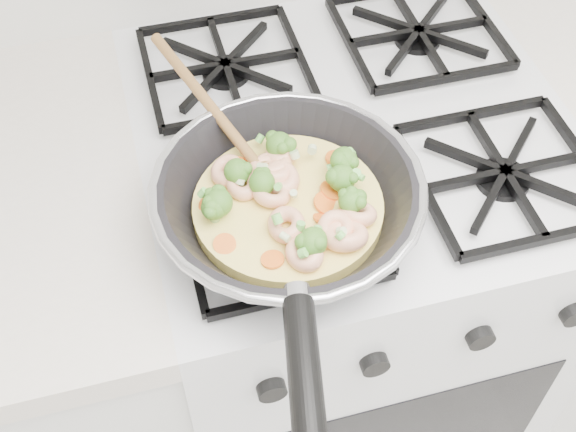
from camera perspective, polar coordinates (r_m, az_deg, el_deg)
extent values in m
cube|color=white|center=(1.40, 3.82, -6.48)|extent=(0.60, 0.60, 0.90)
cube|color=black|center=(1.05, 5.14, 7.32)|extent=(0.56, 0.56, 0.02)
torus|color=silver|center=(0.86, 0.00, 2.17)|extent=(0.32, 0.32, 0.01)
cylinder|color=black|center=(0.73, 1.32, -12.47)|extent=(0.07, 0.18, 0.03)
cylinder|color=#FFE86E|center=(0.89, 0.00, 0.63)|extent=(0.22, 0.22, 0.02)
ellipsoid|color=olive|center=(0.90, -1.90, 3.38)|extent=(0.06, 0.06, 0.02)
cylinder|color=olive|center=(0.96, -6.36, 8.83)|extent=(0.10, 0.22, 0.06)
torus|color=#F9BC93|center=(0.90, -1.10, 3.19)|extent=(0.06, 0.07, 0.03)
torus|color=#F9BC93|center=(0.85, -0.11, -0.67)|extent=(0.06, 0.05, 0.03)
torus|color=#F9BC93|center=(0.92, -0.51, 4.69)|extent=(0.07, 0.07, 0.03)
torus|color=#F9BC93|center=(0.84, 4.30, -1.51)|extent=(0.07, 0.07, 0.03)
torus|color=#F9BC93|center=(0.89, -0.51, 2.85)|extent=(0.06, 0.06, 0.03)
torus|color=#F9BC93|center=(0.90, -1.47, 3.39)|extent=(0.07, 0.07, 0.02)
torus|color=#F9BC93|center=(0.85, 3.60, -0.99)|extent=(0.07, 0.07, 0.02)
torus|color=#F9BC93|center=(0.88, -1.25, 1.67)|extent=(0.06, 0.06, 0.02)
torus|color=#F9BC93|center=(0.91, -1.28, 3.77)|extent=(0.06, 0.06, 0.03)
torus|color=#F9BC93|center=(0.86, 5.31, 0.15)|extent=(0.06, 0.06, 0.03)
torus|color=#F9BC93|center=(0.82, 1.25, -2.86)|extent=(0.07, 0.06, 0.03)
torus|color=#F9BC93|center=(0.91, -4.62, 3.44)|extent=(0.07, 0.06, 0.03)
torus|color=#F9BC93|center=(0.89, -3.46, 2.45)|extent=(0.05, 0.05, 0.02)
ellipsoid|color=#4E882C|center=(0.90, 4.24, 4.23)|extent=(0.04, 0.04, 0.03)
ellipsoid|color=#4E882C|center=(0.92, -0.66, 5.36)|extent=(0.04, 0.04, 0.03)
ellipsoid|color=#4E882C|center=(0.86, -5.28, 1.01)|extent=(0.04, 0.04, 0.03)
ellipsoid|color=#4E882C|center=(0.89, -3.86, 3.37)|extent=(0.04, 0.04, 0.03)
ellipsoid|color=#4E882C|center=(0.88, 4.09, 2.88)|extent=(0.04, 0.04, 0.03)
ellipsoid|color=#4E882C|center=(0.86, 4.77, 1.11)|extent=(0.04, 0.04, 0.03)
ellipsoid|color=#4E882C|center=(0.86, -5.63, 0.63)|extent=(0.04, 0.04, 0.03)
ellipsoid|color=#4E882C|center=(0.82, 1.87, -2.03)|extent=(0.04, 0.04, 0.03)
ellipsoid|color=#4E882C|center=(0.88, -1.98, 2.53)|extent=(0.04, 0.04, 0.03)
ellipsoid|color=#4E882C|center=(0.82, 1.98, -1.80)|extent=(0.04, 0.04, 0.03)
cylinder|color=orange|center=(0.90, -0.34, 2.14)|extent=(0.04, 0.04, 0.01)
cylinder|color=orange|center=(0.93, 3.81, 4.33)|extent=(0.04, 0.04, 0.01)
cylinder|color=orange|center=(0.92, -0.49, 3.67)|extent=(0.04, 0.04, 0.01)
cylinder|color=orange|center=(0.88, -5.86, 0.78)|extent=(0.03, 0.03, 0.01)
cylinder|color=orange|center=(0.91, -0.42, 3.28)|extent=(0.04, 0.04, 0.01)
cylinder|color=orange|center=(0.88, 2.93, 0.96)|extent=(0.04, 0.04, 0.01)
cylinder|color=orange|center=(0.92, -3.81, 3.68)|extent=(0.04, 0.04, 0.01)
cylinder|color=orange|center=(0.89, 3.32, 1.92)|extent=(0.04, 0.04, 0.01)
cylinder|color=orange|center=(0.85, -4.81, -2.13)|extent=(0.03, 0.03, 0.00)
cylinder|color=orange|center=(0.87, 2.92, -0.02)|extent=(0.04, 0.04, 0.01)
cylinder|color=orange|center=(0.83, -1.18, -3.30)|extent=(0.03, 0.03, 0.00)
cylinder|color=orange|center=(0.83, 1.70, -2.87)|extent=(0.04, 0.04, 0.00)
cylinder|color=#71CD52|center=(0.83, 0.95, -0.74)|extent=(0.01, 0.01, 0.01)
cylinder|color=beige|center=(0.87, 0.44, 1.69)|extent=(0.01, 0.01, 0.01)
cylinder|color=#71CD52|center=(0.83, 2.22, -1.22)|extent=(0.01, 0.01, 0.01)
cylinder|color=#71CD52|center=(0.86, -0.75, 2.25)|extent=(0.01, 0.01, 0.01)
cylinder|color=#71CD52|center=(0.83, -0.82, -0.21)|extent=(0.01, 0.01, 0.01)
cylinder|color=beige|center=(0.87, 5.42, 1.63)|extent=(0.01, 0.01, 0.01)
cylinder|color=#71CD52|center=(0.93, -2.12, 5.86)|extent=(0.01, 0.01, 0.01)
cylinder|color=beige|center=(0.88, -1.95, 3.74)|extent=(0.01, 0.01, 0.01)
cylinder|color=#71CD52|center=(0.81, 1.14, -2.81)|extent=(0.01, 0.01, 0.01)
cylinder|color=beige|center=(0.91, 4.40, 4.81)|extent=(0.01, 0.01, 0.01)
cylinder|color=beige|center=(0.90, 0.51, 4.65)|extent=(0.01, 0.01, 0.01)
cylinder|color=beige|center=(0.83, 1.94, -1.20)|extent=(0.01, 0.01, 0.01)
cylinder|color=beige|center=(0.91, 1.83, 5.05)|extent=(0.01, 0.01, 0.01)
cylinder|color=beige|center=(0.83, 4.05, -1.15)|extent=(0.01, 0.01, 0.01)
cylinder|color=beige|center=(0.88, -3.63, 2.64)|extent=(0.01, 0.01, 0.01)
cylinder|color=#71CD52|center=(0.90, 4.72, 4.79)|extent=(0.01, 0.01, 0.01)
cylinder|color=#71CD52|center=(0.90, 3.21, 3.66)|extent=(0.01, 0.01, 0.01)
cylinder|color=#71CD52|center=(0.88, 5.19, 3.20)|extent=(0.01, 0.01, 0.01)
cylinder|color=#71CD52|center=(0.82, 3.96, -1.47)|extent=(0.01, 0.01, 0.01)
cylinder|color=beige|center=(0.83, -0.23, -1.59)|extent=(0.01, 0.01, 0.01)
cylinder|color=#71CD52|center=(0.88, 5.54, 2.92)|extent=(0.01, 0.01, 0.01)
cylinder|color=#71CD52|center=(0.82, 1.84, -1.52)|extent=(0.01, 0.01, 0.01)
cylinder|color=#71CD52|center=(0.86, -6.47, 1.76)|extent=(0.01, 0.01, 0.01)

